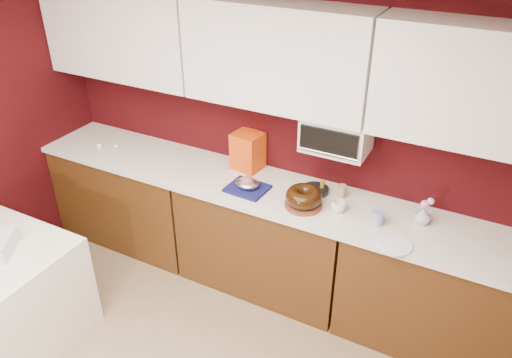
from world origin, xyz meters
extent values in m
cube|color=#350709|center=(0.00, 2.25, 1.25)|extent=(4.00, 0.02, 2.50)
cube|color=#48290E|center=(-1.33, 1.94, 0.43)|extent=(1.31, 0.58, 0.86)
cube|color=#48290E|center=(0.00, 1.94, 0.43)|extent=(1.31, 0.58, 0.86)
cube|color=#48290E|center=(1.33, 1.94, 0.43)|extent=(1.31, 0.58, 0.86)
cube|color=silver|center=(0.00, 1.94, 0.88)|extent=(4.00, 0.62, 0.04)
cube|color=white|center=(-1.33, 2.08, 1.85)|extent=(1.31, 0.33, 0.70)
cube|color=white|center=(0.00, 2.08, 1.85)|extent=(1.31, 0.33, 0.70)
cube|color=white|center=(1.33, 2.08, 1.85)|extent=(1.31, 0.33, 0.70)
cube|color=white|center=(0.45, 2.10, 1.38)|extent=(0.45, 0.30, 0.25)
cube|color=black|center=(0.45, 1.94, 1.38)|extent=(0.40, 0.02, 0.18)
cylinder|color=silver|center=(0.45, 1.93, 1.30)|extent=(0.42, 0.02, 0.02)
cube|color=silver|center=(-1.40, 0.60, 0.38)|extent=(1.00, 0.80, 0.75)
cylinder|color=brown|center=(0.34, 1.84, 0.91)|extent=(0.33, 0.33, 0.02)
torus|color=black|center=(0.34, 1.84, 0.98)|extent=(0.28, 0.28, 0.10)
cube|color=#14164D|center=(-0.11, 1.85, 0.91)|extent=(0.30, 0.26, 0.02)
ellipsoid|color=white|center=(-0.11, 1.85, 0.96)|extent=(0.21, 0.19, 0.06)
ellipsoid|color=#AD544F|center=(-0.11, 1.85, 0.98)|extent=(0.12, 0.11, 0.06)
cube|color=red|center=(-0.27, 2.15, 1.05)|extent=(0.24, 0.22, 0.30)
cylinder|color=black|center=(0.34, 2.06, 0.92)|extent=(0.23, 0.23, 0.03)
imported|color=silver|center=(0.57, 1.90, 0.95)|extent=(0.11, 0.11, 0.10)
cylinder|color=navy|center=(0.85, 1.87, 0.95)|extent=(0.09, 0.09, 0.10)
imported|color=#AEB4C5|center=(1.11, 2.02, 0.97)|extent=(0.11, 0.11, 0.13)
sphere|color=pink|center=(1.11, 2.02, 1.05)|extent=(0.06, 0.06, 0.06)
sphere|color=#98B9F4|center=(1.14, 2.04, 1.07)|extent=(0.05, 0.05, 0.05)
cylinder|color=white|center=(1.02, 1.69, 0.91)|extent=(0.24, 0.24, 0.01)
cylinder|color=olive|center=(0.38, 2.09, 0.95)|extent=(0.04, 0.04, 0.09)
cylinder|color=olive|center=(0.53, 2.09, 0.95)|extent=(0.07, 0.07, 0.09)
ellipsoid|color=white|center=(-1.56, 1.87, 0.92)|extent=(0.06, 0.05, 0.04)
ellipsoid|color=silver|center=(-1.43, 1.93, 0.92)|extent=(0.06, 0.06, 0.04)
camera|label=1|loc=(1.40, -0.88, 2.82)|focal=35.00mm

